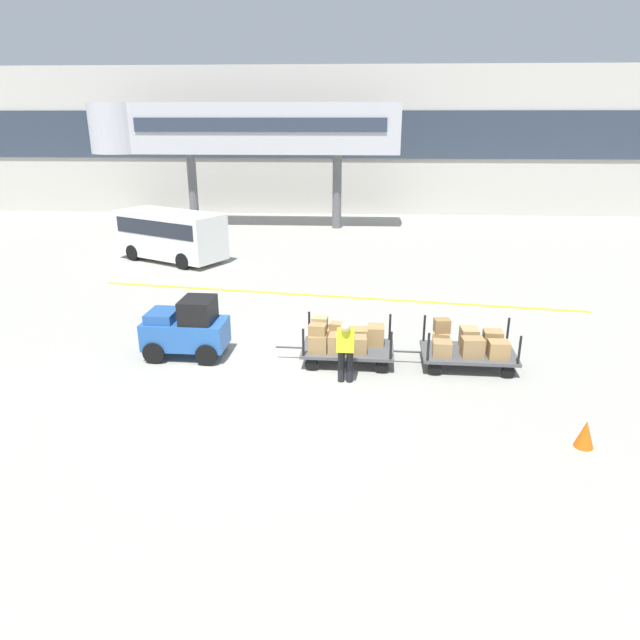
{
  "coord_description": "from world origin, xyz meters",
  "views": [
    {
      "loc": [
        2.07,
        -12.24,
        5.92
      ],
      "look_at": [
        1.25,
        1.98,
        0.87
      ],
      "focal_mm": 32.29,
      "sensor_mm": 36.0,
      "label": 1
    }
  ],
  "objects_px": {
    "shuttle_van": "(171,232)",
    "baggage_cart_lead": "(343,341)",
    "baggage_tug": "(187,329)",
    "baggage_cart_middle": "(469,346)",
    "safety_cone_near": "(585,434)",
    "baggage_handler": "(346,349)"
  },
  "relations": [
    {
      "from": "baggage_cart_lead",
      "to": "shuttle_van",
      "type": "height_order",
      "value": "shuttle_van"
    },
    {
      "from": "shuttle_van",
      "to": "baggage_handler",
      "type": "bearing_deg",
      "value": -56.88
    },
    {
      "from": "safety_cone_near",
      "to": "baggage_cart_lead",
      "type": "bearing_deg",
      "value": 140.83
    },
    {
      "from": "baggage_tug",
      "to": "baggage_cart_middle",
      "type": "xyz_separation_m",
      "value": [
        7.16,
        -0.24,
        -0.22
      ]
    },
    {
      "from": "baggage_cart_lead",
      "to": "safety_cone_near",
      "type": "height_order",
      "value": "baggage_cart_lead"
    },
    {
      "from": "baggage_tug",
      "to": "baggage_cart_middle",
      "type": "bearing_deg",
      "value": -1.96
    },
    {
      "from": "baggage_handler",
      "to": "baggage_cart_middle",
      "type": "bearing_deg",
      "value": 20.41
    },
    {
      "from": "baggage_cart_lead",
      "to": "safety_cone_near",
      "type": "relative_size",
      "value": 5.5
    },
    {
      "from": "baggage_cart_lead",
      "to": "baggage_cart_middle",
      "type": "height_order",
      "value": "baggage_cart_middle"
    },
    {
      "from": "baggage_cart_lead",
      "to": "shuttle_van",
      "type": "relative_size",
      "value": 0.59
    },
    {
      "from": "baggage_tug",
      "to": "safety_cone_near",
      "type": "bearing_deg",
      "value": -24.21
    },
    {
      "from": "baggage_cart_lead",
      "to": "safety_cone_near",
      "type": "bearing_deg",
      "value": -39.17
    },
    {
      "from": "shuttle_van",
      "to": "baggage_cart_lead",
      "type": "bearing_deg",
      "value": -54.12
    },
    {
      "from": "baggage_tug",
      "to": "baggage_handler",
      "type": "bearing_deg",
      "value": -18.5
    },
    {
      "from": "safety_cone_near",
      "to": "baggage_tug",
      "type": "bearing_deg",
      "value": 155.79
    },
    {
      "from": "baggage_cart_lead",
      "to": "baggage_handler",
      "type": "distance_m",
      "value": 1.29
    },
    {
      "from": "baggage_tug",
      "to": "baggage_cart_middle",
      "type": "relative_size",
      "value": 0.71
    },
    {
      "from": "baggage_tug",
      "to": "baggage_handler",
      "type": "height_order",
      "value": "baggage_tug"
    },
    {
      "from": "baggage_handler",
      "to": "shuttle_van",
      "type": "distance_m",
      "value": 14.06
    },
    {
      "from": "baggage_tug",
      "to": "shuttle_van",
      "type": "bearing_deg",
      "value": 108.92
    },
    {
      "from": "baggage_cart_lead",
      "to": "baggage_handler",
      "type": "xyz_separation_m",
      "value": [
        0.07,
        -1.25,
        0.3
      ]
    },
    {
      "from": "baggage_cart_middle",
      "to": "baggage_handler",
      "type": "distance_m",
      "value": 3.27
    }
  ]
}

